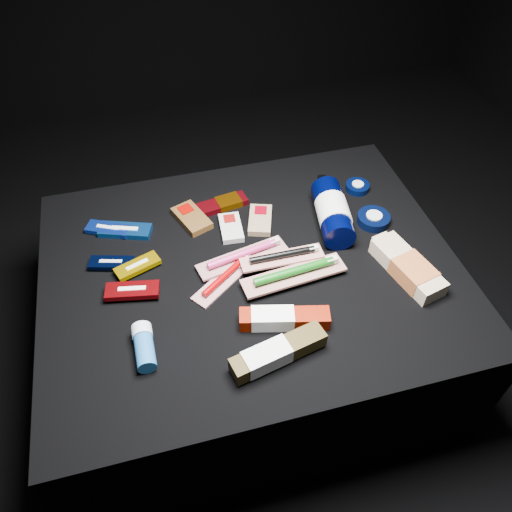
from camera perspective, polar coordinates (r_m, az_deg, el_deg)
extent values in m
plane|color=black|center=(1.51, -0.46, -11.34)|extent=(3.00, 3.00, 0.00)
cube|color=black|center=(1.34, -0.51, -6.85)|extent=(0.98, 0.78, 0.40)
cube|color=#0E448F|center=(1.30, -14.72, 2.84)|extent=(0.14, 0.09, 0.02)
cube|color=silver|center=(1.30, -14.72, 2.87)|extent=(0.07, 0.03, 0.02)
cube|color=#0F32AC|center=(1.32, -16.55, 2.97)|extent=(0.12, 0.08, 0.01)
cube|color=silver|center=(1.32, -16.56, 3.00)|extent=(0.06, 0.03, 0.01)
cube|color=black|center=(1.23, -16.21, -0.77)|extent=(0.11, 0.06, 0.01)
cube|color=#B9BAB6|center=(1.23, -16.22, -0.75)|extent=(0.05, 0.02, 0.01)
cube|color=#E4B400|center=(1.20, -13.39, -1.13)|extent=(0.11, 0.07, 0.01)
cube|color=silver|center=(1.20, -13.39, -1.10)|extent=(0.05, 0.03, 0.01)
cube|color=maroon|center=(1.15, -13.94, -3.85)|extent=(0.12, 0.07, 0.01)
cube|color=white|center=(1.15, -13.95, -3.83)|extent=(0.06, 0.02, 0.02)
cube|color=#523416|center=(1.30, -7.36, 4.31)|extent=(0.10, 0.13, 0.02)
cube|color=#7E0501|center=(1.32, -8.02, 5.06)|extent=(0.04, 0.04, 0.02)
cube|color=beige|center=(1.27, -2.87, 3.24)|extent=(0.06, 0.10, 0.02)
cube|color=#670C0A|center=(1.29, -3.05, 4.06)|extent=(0.03, 0.03, 0.02)
cube|color=#967B56|center=(1.29, 0.48, 4.14)|extent=(0.09, 0.12, 0.02)
cube|color=#6C000D|center=(1.31, 0.54, 5.00)|extent=(0.04, 0.04, 0.02)
cube|color=maroon|center=(1.33, -4.16, 5.85)|extent=(0.15, 0.07, 0.02)
cube|color=#AA5B07|center=(1.34, -3.16, 6.19)|extent=(0.07, 0.06, 0.02)
cylinder|color=black|center=(1.28, 8.72, 4.97)|extent=(0.11, 0.21, 0.08)
cylinder|color=white|center=(1.27, 8.82, 4.84)|extent=(0.09, 0.10, 0.08)
cylinder|color=black|center=(1.36, 7.82, 8.07)|extent=(0.03, 0.03, 0.03)
cube|color=black|center=(1.38, 7.59, 8.49)|extent=(0.03, 0.04, 0.02)
cylinder|color=black|center=(1.42, 11.52, 7.76)|extent=(0.07, 0.07, 0.02)
cylinder|color=silver|center=(1.42, 11.52, 7.80)|extent=(0.03, 0.03, 0.02)
cylinder|color=black|center=(1.32, 13.27, 4.14)|extent=(0.08, 0.08, 0.02)
cylinder|color=silver|center=(1.32, 13.29, 4.19)|extent=(0.04, 0.04, 0.03)
cube|color=tan|center=(1.21, 16.89, -1.22)|extent=(0.11, 0.21, 0.04)
cube|color=#AF5E2E|center=(1.20, 17.54, -1.83)|extent=(0.09, 0.10, 0.04)
cube|color=tan|center=(1.25, 14.06, 1.69)|extent=(0.05, 0.03, 0.03)
cylinder|color=#1E5B9A|center=(1.04, -12.57, -10.69)|extent=(0.04, 0.08, 0.04)
cylinder|color=silver|center=(1.07, -12.91, -8.46)|extent=(0.04, 0.03, 0.04)
cube|color=#BDB5B0|center=(1.16, -3.39, -2.48)|extent=(0.18, 0.15, 0.01)
cylinder|color=#800204|center=(1.15, -3.41, -2.11)|extent=(0.13, 0.11, 0.02)
cube|color=white|center=(1.19, -1.04, 0.07)|extent=(0.03, 0.02, 0.01)
cube|color=#BAB3AE|center=(1.19, -1.57, -0.19)|extent=(0.23, 0.10, 0.01)
cylinder|color=#B42865|center=(1.18, -1.59, 0.24)|extent=(0.18, 0.05, 0.02)
cube|color=silver|center=(1.21, 2.10, 1.63)|extent=(0.03, 0.02, 0.01)
cube|color=#B3AEA8|center=(1.15, 4.34, -2.21)|extent=(0.25, 0.08, 0.01)
cylinder|color=#0E5510|center=(1.14, 4.38, -1.74)|extent=(0.20, 0.04, 0.02)
cube|color=silver|center=(1.17, 8.64, -0.46)|extent=(0.03, 0.02, 0.01)
cube|color=silver|center=(1.17, 2.99, -0.23)|extent=(0.20, 0.05, 0.01)
cylinder|color=black|center=(1.16, 3.01, 0.16)|extent=(0.16, 0.02, 0.02)
cube|color=silver|center=(1.18, 6.56, 0.87)|extent=(0.02, 0.01, 0.01)
cube|color=#761100|center=(1.07, 3.27, -7.17)|extent=(0.20, 0.09, 0.03)
cube|color=white|center=(1.07, 1.91, -7.16)|extent=(0.10, 0.06, 0.04)
cube|color=#352A0D|center=(1.02, 2.58, -10.92)|extent=(0.21, 0.09, 0.04)
cube|color=silver|center=(1.01, 1.24, -11.47)|extent=(0.10, 0.07, 0.04)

